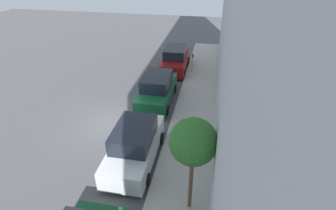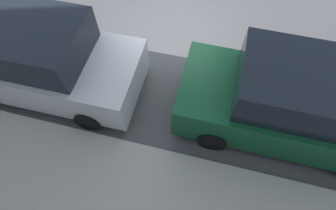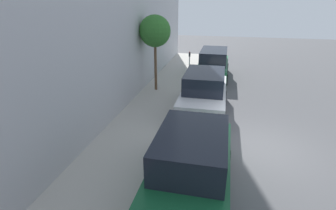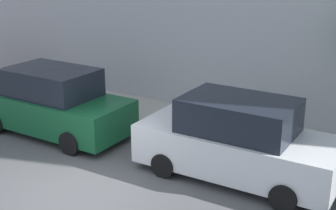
{
  "view_description": "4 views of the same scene",
  "coord_description": "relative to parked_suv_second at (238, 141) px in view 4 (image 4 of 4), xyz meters",
  "views": [
    {
      "loc": [
        5.76,
        -12.15,
        9.03
      ],
      "look_at": [
        3.26,
        1.05,
        1.0
      ],
      "focal_mm": 28.0,
      "sensor_mm": 36.0,
      "label": 1
    },
    {
      "loc": [
        5.47,
        1.13,
        5.65
      ],
      "look_at": [
        2.85,
        0.47,
        1.0
      ],
      "focal_mm": 28.0,
      "sensor_mm": 36.0,
      "label": 2
    },
    {
      "loc": [
        1.5,
        8.69,
        5.06
      ],
      "look_at": [
        3.65,
        -0.95,
        1.0
      ],
      "focal_mm": 28.0,
      "sensor_mm": 36.0,
      "label": 3
    },
    {
      "loc": [
        -7.22,
        -6.79,
        5.24
      ],
      "look_at": [
        3.62,
        -0.08,
        1.0
      ],
      "focal_mm": 50.0,
      "sensor_mm": 36.0,
      "label": 4
    }
  ],
  "objects": [
    {
      "name": "sidewalk",
      "position": [
        2.42,
        2.8,
        -0.86
      ],
      "size": [
        2.57,
        32.0,
        0.15
      ],
      "color": "#B2ADA3",
      "rests_on": "ground_plane"
    },
    {
      "name": "ground_plane",
      "position": [
        -2.36,
        2.8,
        -0.93
      ],
      "size": [
        60.0,
        60.0,
        0.0
      ],
      "primitive_type": "plane",
      "color": "#515154"
    },
    {
      "name": "parked_suv_third",
      "position": [
        -0.21,
        5.81,
        -0.0
      ],
      "size": [
        2.08,
        4.81,
        1.98
      ],
      "color": "#14512D",
      "rests_on": "ground_plane"
    },
    {
      "name": "parked_suv_second",
      "position": [
        0.0,
        0.0,
        0.0
      ],
      "size": [
        2.08,
        4.82,
        1.98
      ],
      "color": "silver",
      "rests_on": "ground_plane"
    }
  ]
}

